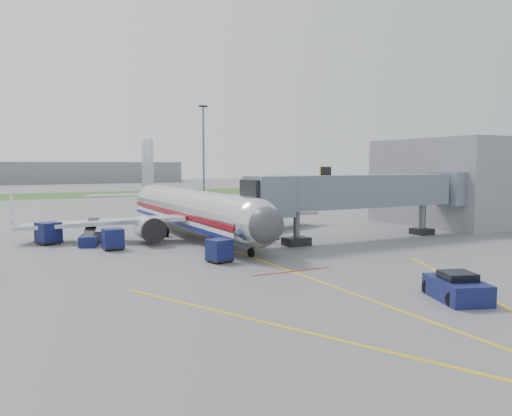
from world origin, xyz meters
name	(u,v)px	position (x,y,z in m)	size (l,w,h in m)	color
ground	(263,261)	(0.00, 0.00, 0.00)	(400.00, 400.00, 0.00)	#565659
grass_strip	(80,195)	(0.00, 90.00, 0.01)	(300.00, 25.00, 0.01)	#2D4C1E
apron_markings	(322,282)	(0.00, -7.40, 0.00)	(21.52, 50.00, 0.01)	gold
airliner	(191,209)	(0.00, 15.25, 2.65)	(32.10, 35.67, 10.25)	silver
jet_bridge	(359,192)	(12.86, 5.00, 4.47)	(25.30, 4.00, 6.90)	slate
terminal	(447,182)	(30.00, 10.00, 5.00)	(10.00, 16.00, 10.00)	slate
light_mast_right	(204,148)	(25.00, 75.00, 10.78)	(2.00, 0.44, 20.40)	#595B60
distant_terminal	(18,173)	(-10.00, 170.00, 4.00)	(120.00, 14.00, 8.00)	slate
pushback_tug	(457,288)	(4.00, -13.92, 0.62)	(3.26, 4.09, 1.48)	#0D103B
baggage_cart_a	(219,251)	(-3.00, 1.15, 0.85)	(1.84, 1.84, 1.68)	#0D103B
baggage_cart_b	(113,239)	(-8.74, 10.12, 0.90)	(1.66, 1.66, 1.76)	#0D103B
baggage_cart_c	(48,233)	(-13.22, 15.76, 0.99)	(2.38, 2.38, 1.95)	#0D103B
belt_loader	(90,239)	(-9.99, 13.69, 0.53)	(2.48, 4.55, 2.15)	#0D103B
ground_power_cart	(260,235)	(4.00, 8.00, 0.63)	(1.62, 1.10, 1.27)	gold
ramp_worker	(165,232)	(-3.39, 13.07, 0.78)	(0.57, 0.38, 1.57)	#CCE21A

